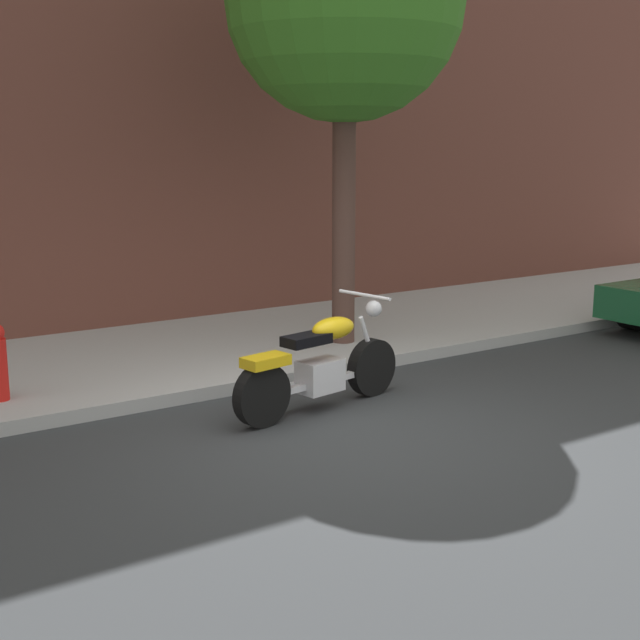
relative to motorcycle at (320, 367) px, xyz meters
name	(u,v)px	position (x,y,z in m)	size (l,w,h in m)	color
ground_plane	(344,429)	(-0.14, -0.63, -0.44)	(60.00, 60.00, 0.00)	#303335
sidewalk	(193,353)	(-0.14, 2.58, -0.37)	(23.14, 3.37, 0.14)	#A9A9A9
building_facade	(119,14)	(-0.14, 4.52, 3.81)	(23.14, 0.50, 8.50)	brown
motorcycle	(320,367)	(0.00, 0.00, 0.00)	(2.08, 0.73, 1.10)	black
street_tree	(345,3)	(1.57, 1.83, 3.75)	(2.81, 2.81, 5.63)	#4E352D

